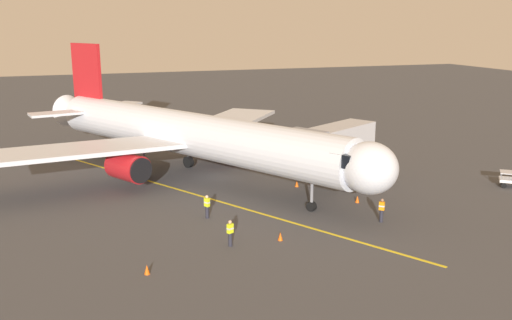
% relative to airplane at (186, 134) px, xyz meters
% --- Properties ---
extents(ground_plane, '(220.00, 220.00, 0.00)m').
position_rel_airplane_xyz_m(ground_plane, '(-1.88, 0.83, -4.00)').
color(ground_plane, '#424244').
extents(apron_lead_in_line, '(19.84, 34.97, 0.01)m').
position_rel_airplane_xyz_m(apron_lead_in_line, '(-0.14, 6.24, -4.00)').
color(apron_lead_in_line, yellow).
rests_on(apron_lead_in_line, ground).
extents(airplane, '(30.99, 36.75, 11.50)m').
position_rel_airplane_xyz_m(airplane, '(0.00, 0.00, 0.00)').
color(airplane, silver).
rests_on(airplane, ground).
extents(jet_bridge, '(10.85, 7.63, 5.40)m').
position_rel_airplane_xyz_m(jet_bridge, '(-10.21, 7.19, -0.24)').
color(jet_bridge, '#B7B7BC').
rests_on(jet_bridge, ground).
extents(ground_crew_marshaller, '(0.47, 0.39, 1.71)m').
position_rel_airplane_xyz_m(ground_crew_marshaller, '(0.87, 16.57, -3.12)').
color(ground_crew_marshaller, '#23232D').
rests_on(ground_crew_marshaller, ground).
extents(ground_crew_wing_walker, '(0.47, 0.45, 1.71)m').
position_rel_airplane_xyz_m(ground_crew_wing_walker, '(-10.40, 15.79, -3.12)').
color(ground_crew_wing_walker, '#23232D').
rests_on(ground_crew_wing_walker, ground).
extents(ground_crew_loader, '(0.42, 0.47, 1.71)m').
position_rel_airplane_xyz_m(ground_crew_loader, '(0.95, 11.03, -3.12)').
color(ground_crew_loader, '#23232D').
rests_on(ground_crew_loader, ground).
extents(baggage_cart_near_nose, '(2.93, 2.63, 1.27)m').
position_rel_airplane_xyz_m(baggage_cart_near_nose, '(-10.53, -17.20, -3.35)').
color(baggage_cart_near_nose, '#9E9EA3').
rests_on(baggage_cart_near_nose, ground).
extents(safety_cone_nose_left, '(0.32, 0.32, 0.55)m').
position_rel_airplane_xyz_m(safety_cone_nose_left, '(-10.97, 11.35, -3.73)').
color(safety_cone_nose_left, '#F2590F').
rests_on(safety_cone_nose_left, ground).
extents(safety_cone_nose_right, '(0.32, 0.32, 0.55)m').
position_rel_airplane_xyz_m(safety_cone_nose_right, '(-2.45, 16.68, -3.73)').
color(safety_cone_nose_right, '#F2590F').
rests_on(safety_cone_nose_right, ground).
extents(safety_cone_wing_port, '(0.32, 0.32, 0.55)m').
position_rel_airplane_xyz_m(safety_cone_wing_port, '(-8.22, 5.82, -3.73)').
color(safety_cone_wing_port, '#F2590F').
rests_on(safety_cone_wing_port, ground).
extents(safety_cone_wing_starboard, '(0.32, 0.32, 0.55)m').
position_rel_airplane_xyz_m(safety_cone_wing_starboard, '(6.41, 18.94, -3.73)').
color(safety_cone_wing_starboard, '#F2590F').
rests_on(safety_cone_wing_starboard, ground).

